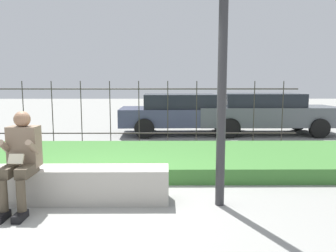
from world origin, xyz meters
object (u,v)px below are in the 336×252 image
at_px(stone_bench, 74,186).
at_px(street_lamp, 224,4).
at_px(car_parked_center, 184,113).
at_px(car_parked_right, 265,112).
at_px(person_seated_reader, 21,156).

xyz_separation_m(stone_bench, street_lamp, (2.00, -0.14, 2.42)).
relative_size(car_parked_center, street_lamp, 0.97).
distance_m(car_parked_right, car_parked_center, 2.63).
xyz_separation_m(stone_bench, car_parked_center, (1.86, 6.14, 0.48)).
height_order(car_parked_right, car_parked_center, car_parked_right).
height_order(stone_bench, street_lamp, street_lamp).
distance_m(stone_bench, person_seated_reader, 0.82).
xyz_separation_m(person_seated_reader, car_parked_center, (2.46, 6.41, -0.01)).
height_order(stone_bench, car_parked_right, car_parked_right).
bearing_deg(car_parked_center, person_seated_reader, -112.63).
bearing_deg(car_parked_center, car_parked_right, -2.40).
bearing_deg(stone_bench, car_parked_center, 73.16).
bearing_deg(car_parked_right, stone_bench, -126.44).
bearing_deg(person_seated_reader, street_lamp, 2.84).
relative_size(person_seated_reader, car_parked_right, 0.29).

